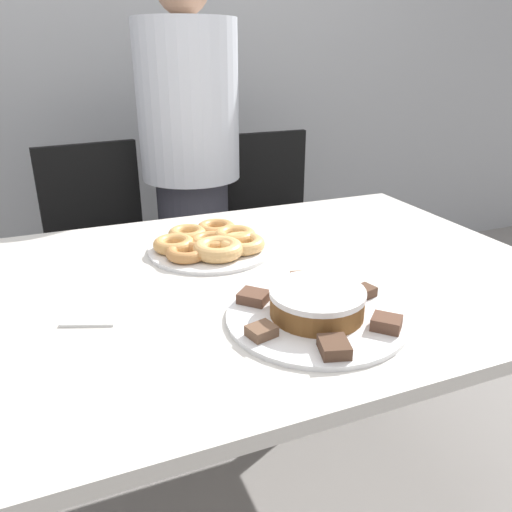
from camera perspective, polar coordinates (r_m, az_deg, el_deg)
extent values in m
plane|color=gray|center=(1.66, 0.23, -25.90)|extent=(12.00, 12.00, 0.00)
cube|color=#A8AAAD|center=(2.66, -14.20, 23.11)|extent=(8.00, 0.05, 2.60)
cube|color=silver|center=(1.22, 0.28, -2.65)|extent=(1.44, 1.02, 0.03)
cylinder|color=silver|center=(1.73, -27.09, -11.12)|extent=(0.06, 0.06, 0.71)
cylinder|color=silver|center=(2.02, 12.78, -4.10)|extent=(0.06, 0.06, 0.71)
cylinder|color=#383842|center=(2.22, -6.89, -0.62)|extent=(0.30, 0.30, 0.75)
cylinder|color=silver|center=(2.05, -7.79, 17.06)|extent=(0.40, 0.40, 0.60)
cylinder|color=black|center=(2.23, -14.93, -11.95)|extent=(0.44, 0.44, 0.01)
cylinder|color=#262626|center=(2.11, -15.53, -6.95)|extent=(0.06, 0.06, 0.43)
cube|color=black|center=(2.01, -16.21, -1.09)|extent=(0.50, 0.50, 0.04)
cube|color=black|center=(2.13, -18.33, 6.52)|extent=(0.40, 0.09, 0.42)
cylinder|color=black|center=(2.39, 2.95, -8.55)|extent=(0.44, 0.44, 0.01)
cylinder|color=#262626|center=(2.29, 3.06, -3.76)|extent=(0.06, 0.06, 0.43)
cube|color=black|center=(2.20, 3.18, 1.76)|extent=(0.45, 0.45, 0.04)
cube|color=black|center=(2.30, 1.00, 8.78)|extent=(0.40, 0.04, 0.42)
cylinder|color=white|center=(1.02, 6.90, -6.89)|extent=(0.36, 0.36, 0.01)
cylinder|color=white|center=(1.36, -5.14, 0.86)|extent=(0.34, 0.34, 0.01)
cylinder|color=brown|center=(1.01, 6.97, -5.57)|extent=(0.19, 0.19, 0.04)
cylinder|color=white|center=(0.99, 7.04, -4.16)|extent=(0.19, 0.19, 0.01)
cube|color=brown|center=(1.13, 5.40, -2.78)|extent=(0.06, 0.07, 0.02)
cube|color=brown|center=(1.05, -0.27, -4.70)|extent=(0.08, 0.08, 0.02)
cube|color=brown|center=(0.93, 0.63, -8.58)|extent=(0.06, 0.05, 0.02)
cube|color=#513828|center=(0.89, 8.92, -10.23)|extent=(0.06, 0.07, 0.02)
cube|color=brown|center=(0.99, 14.69, -7.41)|extent=(0.07, 0.07, 0.02)
cube|color=#513828|center=(1.10, 12.24, -4.00)|extent=(0.05, 0.05, 0.02)
torus|color=#D18E4C|center=(1.35, -5.17, 1.67)|extent=(0.11, 0.11, 0.03)
torus|color=#D18E4C|center=(1.44, -4.57, 3.15)|extent=(0.11, 0.11, 0.03)
torus|color=tan|center=(1.41, -7.81, 2.52)|extent=(0.11, 0.11, 0.03)
torus|color=tan|center=(1.34, -9.35, 1.34)|extent=(0.11, 0.11, 0.03)
torus|color=#C68447|center=(1.28, -7.92, 0.38)|extent=(0.11, 0.11, 0.03)
torus|color=#E5AD66|center=(1.28, -4.35, 0.78)|extent=(0.13, 0.13, 0.04)
torus|color=#E5AD66|center=(1.32, -1.64, 1.44)|extent=(0.12, 0.12, 0.03)
torus|color=tan|center=(1.38, -2.44, 2.32)|extent=(0.12, 0.12, 0.04)
cube|color=white|center=(1.07, -18.19, -6.46)|extent=(0.13, 0.12, 0.01)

